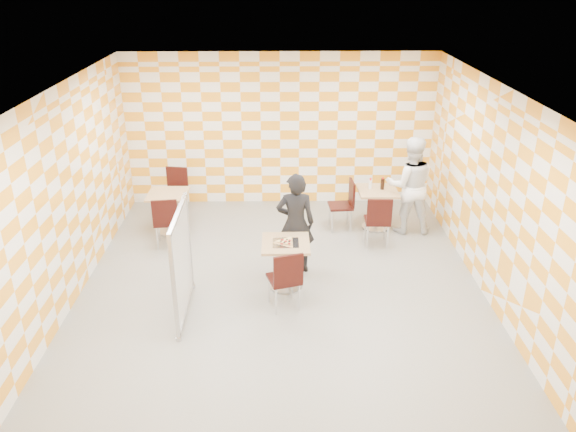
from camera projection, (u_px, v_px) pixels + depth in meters
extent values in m
plane|color=gray|center=(282.00, 292.00, 8.38)|extent=(7.00, 7.00, 0.00)
plane|color=white|center=(280.00, 90.00, 7.15)|extent=(7.00, 7.00, 0.00)
plane|color=white|center=(280.00, 130.00, 10.96)|extent=(6.00, 0.00, 6.00)
plane|color=white|center=(63.00, 200.00, 7.72)|extent=(0.00, 7.00, 7.00)
plane|color=white|center=(496.00, 198.00, 7.81)|extent=(0.00, 7.00, 7.00)
cube|color=tan|center=(286.00, 244.00, 8.22)|extent=(0.70, 0.70, 0.04)
cylinder|color=#A5A5AA|center=(286.00, 265.00, 8.37)|extent=(0.08, 0.08, 0.70)
cylinder|color=#A5A5AA|center=(286.00, 286.00, 8.51)|extent=(0.50, 0.50, 0.03)
cube|color=tan|center=(378.00, 191.00, 10.12)|extent=(0.70, 0.70, 0.04)
cylinder|color=#A5A5AA|center=(376.00, 209.00, 10.27)|extent=(0.08, 0.08, 0.70)
cylinder|color=#A5A5AA|center=(375.00, 227.00, 10.41)|extent=(0.50, 0.50, 0.03)
cube|color=tan|center=(168.00, 194.00, 9.97)|extent=(0.70, 0.70, 0.04)
cylinder|color=#A5A5AA|center=(170.00, 213.00, 10.12)|extent=(0.08, 0.08, 0.70)
cylinder|color=#A5A5AA|center=(171.00, 230.00, 10.27)|extent=(0.50, 0.50, 0.03)
cube|color=black|center=(284.00, 279.00, 7.84)|extent=(0.52, 0.52, 0.04)
cube|color=black|center=(288.00, 270.00, 7.57)|extent=(0.41, 0.16, 0.45)
cylinder|color=silver|center=(292.00, 285.00, 8.13)|extent=(0.03, 0.03, 0.43)
cylinder|color=silver|center=(269.00, 289.00, 8.04)|extent=(0.03, 0.03, 0.43)
cylinder|color=silver|center=(299.00, 298.00, 7.84)|extent=(0.03, 0.03, 0.43)
cylinder|color=silver|center=(276.00, 302.00, 7.74)|extent=(0.03, 0.03, 0.43)
cube|color=black|center=(377.00, 221.00, 9.62)|extent=(0.44, 0.44, 0.04)
cube|color=black|center=(380.00, 212.00, 9.34)|extent=(0.42, 0.06, 0.45)
cylinder|color=silver|center=(385.00, 229.00, 9.87)|extent=(0.03, 0.03, 0.43)
cylinder|color=silver|center=(365.00, 229.00, 9.88)|extent=(0.03, 0.03, 0.43)
cylinder|color=silver|center=(387.00, 237.00, 9.56)|extent=(0.03, 0.03, 0.43)
cylinder|color=silver|center=(367.00, 237.00, 9.57)|extent=(0.03, 0.03, 0.43)
cube|color=black|center=(340.00, 206.00, 10.20)|extent=(0.45, 0.45, 0.04)
cube|color=black|center=(352.00, 193.00, 10.12)|extent=(0.07, 0.42, 0.45)
cylinder|color=silver|center=(329.00, 214.00, 10.44)|extent=(0.03, 0.03, 0.43)
cylinder|color=silver|center=(332.00, 222.00, 10.13)|extent=(0.03, 0.03, 0.43)
cylinder|color=silver|center=(347.00, 214.00, 10.47)|extent=(0.03, 0.03, 0.43)
cylinder|color=silver|center=(351.00, 221.00, 10.16)|extent=(0.03, 0.03, 0.43)
cube|color=black|center=(167.00, 221.00, 9.60)|extent=(0.47, 0.47, 0.04)
cube|color=black|center=(165.00, 213.00, 9.31)|extent=(0.42, 0.09, 0.45)
cylinder|color=silver|center=(178.00, 229.00, 9.87)|extent=(0.03, 0.03, 0.43)
cylinder|color=silver|center=(159.00, 230.00, 9.82)|extent=(0.03, 0.03, 0.43)
cylinder|color=silver|center=(178.00, 237.00, 9.56)|extent=(0.03, 0.03, 0.43)
cylinder|color=silver|center=(157.00, 239.00, 9.52)|extent=(0.03, 0.03, 0.43)
cube|color=black|center=(175.00, 194.00, 10.73)|extent=(0.49, 0.49, 0.04)
cube|color=black|center=(177.00, 178.00, 10.81)|extent=(0.42, 0.11, 0.45)
cylinder|color=silver|center=(164.00, 208.00, 10.70)|extent=(0.03, 0.03, 0.43)
cylinder|color=silver|center=(181.00, 209.00, 10.65)|extent=(0.03, 0.03, 0.43)
cylinder|color=silver|center=(170.00, 201.00, 11.01)|extent=(0.03, 0.03, 0.43)
cylinder|color=silver|center=(187.00, 202.00, 10.96)|extent=(0.03, 0.03, 0.43)
cube|color=white|center=(182.00, 262.00, 7.56)|extent=(0.02, 1.30, 1.40)
cube|color=#B2B2B7|center=(178.00, 214.00, 7.26)|extent=(0.05, 1.30, 0.05)
cube|color=#B2B2B7|center=(186.00, 307.00, 7.86)|extent=(0.05, 1.30, 0.05)
cube|color=#B2B2B7|center=(174.00, 288.00, 6.97)|extent=(0.05, 0.05, 1.50)
cylinder|color=#B2B2B7|center=(179.00, 339.00, 7.29)|extent=(0.08, 0.08, 0.05)
cube|color=#B2B2B7|center=(189.00, 241.00, 8.15)|extent=(0.05, 0.05, 1.50)
cylinder|color=#B2B2B7|center=(193.00, 286.00, 8.47)|extent=(0.08, 0.08, 0.05)
imported|color=black|center=(295.00, 223.00, 8.66)|extent=(0.60, 0.39, 1.63)
imported|color=white|center=(410.00, 185.00, 9.95)|extent=(0.89, 0.71, 1.77)
cube|color=silver|center=(286.00, 243.00, 8.19)|extent=(0.38, 0.34, 0.01)
cone|color=tan|center=(286.00, 242.00, 8.19)|extent=(0.40, 0.40, 0.02)
cone|color=#F2D88C|center=(286.00, 241.00, 8.20)|extent=(0.33, 0.33, 0.01)
cylinder|color=maroon|center=(282.00, 244.00, 8.08)|extent=(0.04, 0.04, 0.01)
cylinder|color=maroon|center=(289.00, 243.00, 8.10)|extent=(0.04, 0.04, 0.01)
cylinder|color=maroon|center=(286.00, 241.00, 8.16)|extent=(0.04, 0.04, 0.01)
cylinder|color=maroon|center=(282.00, 240.00, 8.20)|extent=(0.04, 0.04, 0.01)
cylinder|color=maroon|center=(290.00, 240.00, 8.19)|extent=(0.04, 0.04, 0.01)
torus|color=black|center=(289.00, 241.00, 8.15)|extent=(0.03, 0.03, 0.01)
torus|color=black|center=(284.00, 242.00, 8.12)|extent=(0.03, 0.03, 0.01)
torus|color=black|center=(287.00, 239.00, 8.21)|extent=(0.03, 0.03, 0.01)
torus|color=black|center=(281.00, 241.00, 8.16)|extent=(0.03, 0.03, 0.01)
cylinder|color=white|center=(370.00, 184.00, 10.14)|extent=(0.06, 0.06, 0.16)
cylinder|color=red|center=(371.00, 179.00, 10.10)|extent=(0.04, 0.04, 0.04)
cylinder|color=black|center=(383.00, 184.00, 10.10)|extent=(0.07, 0.07, 0.20)
cylinder|color=red|center=(383.00, 178.00, 10.05)|extent=(0.03, 0.03, 0.03)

